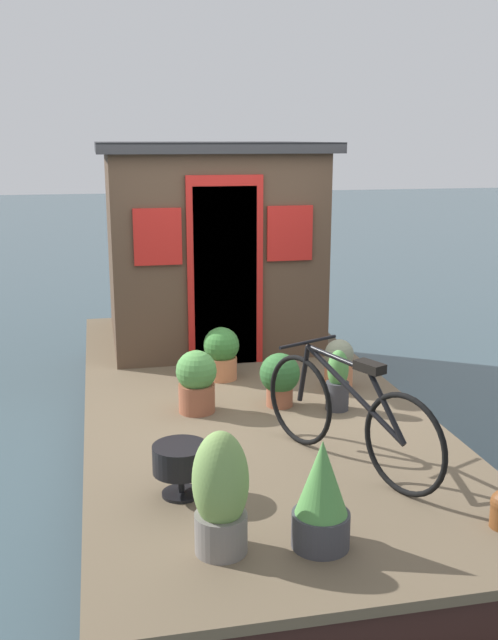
{
  "coord_description": "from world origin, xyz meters",
  "views": [
    {
      "loc": [
        -5.78,
        1.18,
        2.55
      ],
      "look_at": [
        -0.2,
        0.0,
        1.13
      ],
      "focal_mm": 40.98,
      "sensor_mm": 36.0,
      "label": 1
    }
  ],
  "objects_px": {
    "potted_plant_geranium": "(196,380)",
    "potted_plant_thyme": "(339,364)",
    "potted_plant_basil": "(280,377)",
    "potted_plant_ivy": "(338,382)",
    "potted_plant_succulent": "(221,352)",
    "potted_plant_fern": "(321,497)",
    "charcoal_grill": "(181,461)",
    "houseboat_cabin": "(209,242)",
    "bicycle": "(348,415)",
    "potted_plant_mint": "(221,494)"
  },
  "relations": [
    {
      "from": "potted_plant_mint",
      "to": "bicycle",
      "type": "bearing_deg",
      "value": -49.7
    },
    {
      "from": "potted_plant_mint",
      "to": "charcoal_grill",
      "type": "distance_m",
      "value": 0.69
    },
    {
      "from": "charcoal_grill",
      "to": "potted_plant_thyme",
      "type": "bearing_deg",
      "value": -43.26
    },
    {
      "from": "potted_plant_geranium",
      "to": "potted_plant_ivy",
      "type": "xyz_separation_m",
      "value": [
        -0.19,
        -1.11,
        -0.02
      ]
    },
    {
      "from": "potted_plant_geranium",
      "to": "potted_plant_basil",
      "type": "xyz_separation_m",
      "value": [
        -0.01,
        -0.68,
        -0.02
      ]
    },
    {
      "from": "potted_plant_fern",
      "to": "potted_plant_basil",
      "type": "bearing_deg",
      "value": -8.32
    },
    {
      "from": "potted_plant_geranium",
      "to": "potted_plant_fern",
      "type": "xyz_separation_m",
      "value": [
        -2.11,
        -0.37,
        0.03
      ]
    },
    {
      "from": "potted_plant_thyme",
      "to": "potted_plant_fern",
      "type": "distance_m",
      "value": 2.56
    },
    {
      "from": "bicycle",
      "to": "potted_plant_geranium",
      "type": "bearing_deg",
      "value": 34.74
    },
    {
      "from": "potted_plant_geranium",
      "to": "potted_plant_basil",
      "type": "distance_m",
      "value": 0.68
    },
    {
      "from": "houseboat_cabin",
      "to": "potted_plant_fern",
      "type": "height_order",
      "value": "houseboat_cabin"
    },
    {
      "from": "potted_plant_thyme",
      "to": "potted_plant_mint",
      "type": "bearing_deg",
      "value": 148.36
    },
    {
      "from": "potted_plant_basil",
      "to": "potted_plant_thyme",
      "type": "bearing_deg",
      "value": -63.8
    },
    {
      "from": "houseboat_cabin",
      "to": "bicycle",
      "type": "distance_m",
      "value": 3.51
    },
    {
      "from": "charcoal_grill",
      "to": "potted_plant_succulent",
      "type": "bearing_deg",
      "value": -16.15
    },
    {
      "from": "potted_plant_succulent",
      "to": "potted_plant_ivy",
      "type": "xyz_separation_m",
      "value": [
        -0.96,
        -0.78,
        -0.01
      ]
    },
    {
      "from": "potted_plant_ivy",
      "to": "charcoal_grill",
      "type": "height_order",
      "value": "potted_plant_ivy"
    },
    {
      "from": "bicycle",
      "to": "potted_plant_ivy",
      "type": "xyz_separation_m",
      "value": [
        1.02,
        -0.27,
        -0.13
      ]
    },
    {
      "from": "houseboat_cabin",
      "to": "charcoal_grill",
      "type": "distance_m",
      "value": 3.76
    },
    {
      "from": "potted_plant_geranium",
      "to": "potted_plant_mint",
      "type": "distance_m",
      "value": 2.05
    },
    {
      "from": "potted_plant_fern",
      "to": "charcoal_grill",
      "type": "distance_m",
      "value": 0.98
    },
    {
      "from": "potted_plant_geranium",
      "to": "potted_plant_thyme",
      "type": "bearing_deg",
      "value": -77.3
    },
    {
      "from": "houseboat_cabin",
      "to": "potted_plant_ivy",
      "type": "bearing_deg",
      "value": -164.67
    },
    {
      "from": "bicycle",
      "to": "potted_plant_mint",
      "type": "xyz_separation_m",
      "value": [
        -0.84,
        0.99,
        -0.04
      ]
    },
    {
      "from": "potted_plant_succulent",
      "to": "potted_plant_thyme",
      "type": "relative_size",
      "value": 1.08
    },
    {
      "from": "potted_plant_mint",
      "to": "potted_plant_thyme",
      "type": "distance_m",
      "value": 2.75
    },
    {
      "from": "potted_plant_ivy",
      "to": "houseboat_cabin",
      "type": "bearing_deg",
      "value": 15.33
    },
    {
      "from": "bicycle",
      "to": "potted_plant_fern",
      "type": "relative_size",
      "value": 2.44
    },
    {
      "from": "bicycle",
      "to": "potted_plant_succulent",
      "type": "height_order",
      "value": "bicycle"
    },
    {
      "from": "potted_plant_fern",
      "to": "potted_plant_ivy",
      "type": "xyz_separation_m",
      "value": [
        1.92,
        -0.74,
        -0.05
      ]
    },
    {
      "from": "potted_plant_mint",
      "to": "potted_plant_thyme",
      "type": "height_order",
      "value": "potted_plant_mint"
    },
    {
      "from": "bicycle",
      "to": "houseboat_cabin",
      "type": "bearing_deg",
      "value": 6.41
    },
    {
      "from": "houseboat_cabin",
      "to": "bicycle",
      "type": "height_order",
      "value": "houseboat_cabin"
    },
    {
      "from": "potted_plant_succulent",
      "to": "charcoal_grill",
      "type": "relative_size",
      "value": 1.4
    },
    {
      "from": "potted_plant_ivy",
      "to": "charcoal_grill",
      "type": "relative_size",
      "value": 1.45
    },
    {
      "from": "potted_plant_succulent",
      "to": "bicycle",
      "type": "bearing_deg",
      "value": -165.69
    },
    {
      "from": "bicycle",
      "to": "potted_plant_thyme",
      "type": "bearing_deg",
      "value": -16.65
    },
    {
      "from": "potted_plant_geranium",
      "to": "charcoal_grill",
      "type": "bearing_deg",
      "value": 168.17
    },
    {
      "from": "potted_plant_basil",
      "to": "bicycle",
      "type": "bearing_deg",
      "value": -172.55
    },
    {
      "from": "potted_plant_geranium",
      "to": "houseboat_cabin",
      "type": "bearing_deg",
      "value": -11.57
    },
    {
      "from": "potted_plant_succulent",
      "to": "potted_plant_thyme",
      "type": "height_order",
      "value": "potted_plant_succulent"
    },
    {
      "from": "potted_plant_thyme",
      "to": "potted_plant_succulent",
      "type": "bearing_deg",
      "value": 63.31
    },
    {
      "from": "potted_plant_fern",
      "to": "potted_plant_ivy",
      "type": "bearing_deg",
      "value": -21.05
    },
    {
      "from": "potted_plant_thyme",
      "to": "potted_plant_geranium",
      "type": "bearing_deg",
      "value": 102.7
    },
    {
      "from": "potted_plant_thyme",
      "to": "potted_plant_fern",
      "type": "height_order",
      "value": "potted_plant_fern"
    },
    {
      "from": "houseboat_cabin",
      "to": "potted_plant_thyme",
      "type": "xyz_separation_m",
      "value": [
        -1.92,
        -0.83,
        -0.83
      ]
    },
    {
      "from": "bicycle",
      "to": "potted_plant_basil",
      "type": "height_order",
      "value": "bicycle"
    },
    {
      "from": "houseboat_cabin",
      "to": "charcoal_grill",
      "type": "relative_size",
      "value": 6.66
    },
    {
      "from": "potted_plant_succulent",
      "to": "potted_plant_fern",
      "type": "bearing_deg",
      "value": -179.21
    },
    {
      "from": "houseboat_cabin",
      "to": "potted_plant_geranium",
      "type": "bearing_deg",
      "value": 168.43
    }
  ]
}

